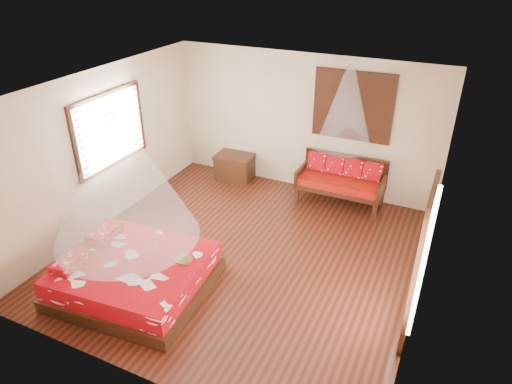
# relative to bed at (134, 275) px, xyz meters

# --- Properties ---
(room) EXTENTS (5.54, 5.54, 2.84)m
(room) POSITION_rel_bed_xyz_m (1.10, 1.47, 1.15)
(room) COLOR black
(room) RESTS_ON ground
(bed) EXTENTS (2.25, 2.06, 0.64)m
(bed) POSITION_rel_bed_xyz_m (0.00, 0.00, 0.00)
(bed) COLOR black
(bed) RESTS_ON floor
(daybed) EXTENTS (1.67, 0.74, 0.94)m
(daybed) POSITION_rel_bed_xyz_m (2.05, 3.85, 0.27)
(daybed) COLOR black
(daybed) RESTS_ON floor
(storage_chest) EXTENTS (0.85, 0.64, 0.56)m
(storage_chest) POSITION_rel_bed_xyz_m (-0.36, 3.92, 0.03)
(storage_chest) COLOR black
(storage_chest) RESTS_ON floor
(shutter_panel) EXTENTS (1.52, 0.06, 1.32)m
(shutter_panel) POSITION_rel_bed_xyz_m (2.05, 4.19, 1.65)
(shutter_panel) COLOR black
(shutter_panel) RESTS_ON wall_back
(window_left) EXTENTS (0.10, 1.74, 1.34)m
(window_left) POSITION_rel_bed_xyz_m (-1.61, 1.67, 1.45)
(window_left) COLOR black
(window_left) RESTS_ON wall_left
(glazed_door) EXTENTS (0.08, 1.02, 2.16)m
(glazed_door) POSITION_rel_bed_xyz_m (3.81, 0.87, 0.82)
(glazed_door) COLOR black
(glazed_door) RESTS_ON floor
(wine_tray) EXTENTS (0.26, 0.26, 0.21)m
(wine_tray) POSITION_rel_bed_xyz_m (0.68, 0.34, 0.30)
(wine_tray) COLOR brown
(wine_tray) RESTS_ON bed
(mosquito_net_main) EXTENTS (2.00, 2.00, 1.80)m
(mosquito_net_main) POSITION_rel_bed_xyz_m (0.02, 0.00, 1.60)
(mosquito_net_main) COLOR white
(mosquito_net_main) RESTS_ON ceiling
(mosquito_net_daybed) EXTENTS (1.02, 1.02, 1.50)m
(mosquito_net_daybed) POSITION_rel_bed_xyz_m (2.05, 3.72, 1.75)
(mosquito_net_daybed) COLOR white
(mosquito_net_daybed) RESTS_ON ceiling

